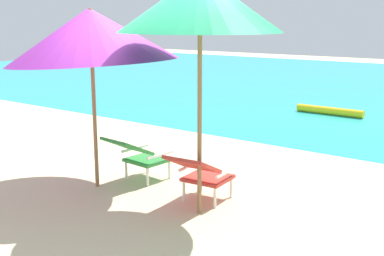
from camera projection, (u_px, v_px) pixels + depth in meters
ground_plane at (297, 135)px, 9.60m from camera, size 40.00×40.00×0.00m
swim_buoy at (330, 111)px, 11.63m from camera, size 1.60×0.18×0.18m
lounge_chair_left at (138, 154)px, 6.79m from camera, size 0.61×0.92×0.68m
lounge_chair_right at (201, 172)px, 5.98m from camera, size 0.61×0.92×0.68m
beach_umbrella_left at (91, 35)px, 6.26m from camera, size 2.67×2.65×2.41m
beach_umbrella_right at (200, 3)px, 5.26m from camera, size 2.14×2.14×2.69m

